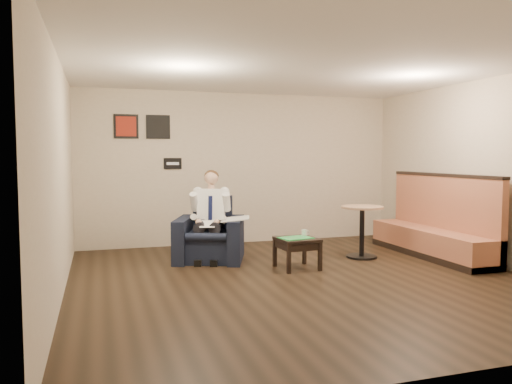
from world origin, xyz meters
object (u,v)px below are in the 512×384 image
object	(u,v)px
armchair	(210,229)
smartphone	(295,236)
banquette	(431,216)
coffee_mug	(304,233)
seated_man	(208,219)
green_folder	(296,238)
side_table	(297,253)
cafe_table	(362,232)

from	to	relation	value
armchair	smartphone	bearing A→B (deg)	-15.61
smartphone	banquette	xyz separation A→B (m)	(2.40, 0.03, 0.21)
coffee_mug	armchair	bearing A→B (deg)	146.64
seated_man	banquette	xyz separation A→B (m)	(3.57, -0.65, -0.01)
seated_man	green_folder	world-z (taller)	seated_man
coffee_mug	side_table	bearing A→B (deg)	-142.43
smartphone	cafe_table	size ratio (longest dim) A/B	0.17
armchair	seated_man	size ratio (longest dim) A/B	0.75
coffee_mug	banquette	bearing A→B (deg)	1.47
armchair	cafe_table	world-z (taller)	armchair
seated_man	coffee_mug	bearing A→B (deg)	-8.81
seated_man	side_table	bearing A→B (deg)	-16.91
coffee_mug	banquette	size ratio (longest dim) A/B	0.04
armchair	banquette	distance (m)	3.61
seated_man	banquette	distance (m)	3.62
banquette	cafe_table	bearing A→B (deg)	168.68
armchair	side_table	world-z (taller)	armchair
armchair	banquette	world-z (taller)	banquette
green_folder	seated_man	bearing A→B (deg)	141.96
smartphone	coffee_mug	bearing A→B (deg)	-7.10
banquette	cafe_table	size ratio (longest dim) A/B	3.11
armchair	coffee_mug	bearing A→B (deg)	-13.66
armchair	banquette	xyz separation A→B (m)	(3.52, -0.77, 0.17)
side_table	armchair	bearing A→B (deg)	138.51
smartphone	banquette	distance (m)	2.41
seated_man	green_folder	size ratio (longest dim) A/B	3.00
armchair	side_table	size ratio (longest dim) A/B	1.85
side_table	banquette	size ratio (longest dim) A/B	0.21
smartphone	side_table	bearing A→B (deg)	-97.35
armchair	coffee_mug	size ratio (longest dim) A/B	10.71
side_table	seated_man	bearing A→B (deg)	143.39
smartphone	cafe_table	xyz separation A→B (m)	(1.26, 0.26, -0.04)
coffee_mug	banquette	xyz separation A→B (m)	(2.27, 0.06, 0.16)
green_folder	side_table	bearing A→B (deg)	37.57
side_table	green_folder	xyz separation A→B (m)	(-0.03, -0.02, 0.23)
banquette	green_folder	bearing A→B (deg)	-175.08
armchair	seated_man	xyz separation A→B (m)	(-0.04, -0.12, 0.18)
seated_man	side_table	world-z (taller)	seated_man
smartphone	cafe_table	bearing A→B (deg)	17.61
banquette	coffee_mug	bearing A→B (deg)	-178.53
smartphone	cafe_table	world-z (taller)	cafe_table
armchair	seated_man	bearing A→B (deg)	-90.00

